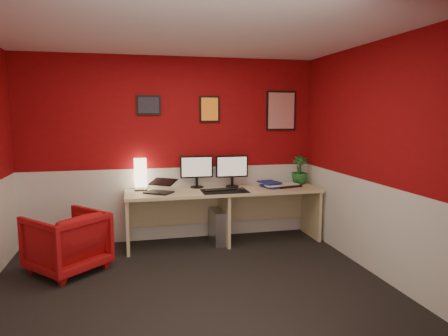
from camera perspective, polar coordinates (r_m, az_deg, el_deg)
ground at (r=4.17m, az=-4.46°, el=-16.98°), size 4.00×3.50×0.01m
ceiling at (r=3.86m, az=-4.87°, el=19.06°), size 4.00×3.50×0.01m
wall_back at (r=5.54m, az=-7.35°, el=2.60°), size 4.00×0.01×2.50m
wall_front at (r=2.13m, az=2.41°, el=-5.57°), size 4.00×0.01×2.50m
wall_right at (r=4.56m, az=21.05°, el=1.05°), size 0.01×3.50×2.50m
wainscot_back at (r=5.65m, az=-7.21°, el=-5.00°), size 4.00×0.01×1.00m
wainscot_right at (r=4.70m, az=20.55°, el=-8.07°), size 0.01×3.50×1.00m
desk at (r=5.46m, az=0.03°, el=-6.84°), size 2.60×0.65×0.73m
shoji_lamp at (r=5.43m, az=-11.76°, el=-1.01°), size 0.16×0.16×0.40m
laptop at (r=5.20m, az=-9.26°, el=-2.34°), size 0.40×0.38×0.22m
monitor_left at (r=5.50m, az=-3.89°, el=0.19°), size 0.45×0.06×0.58m
monitor_right at (r=5.54m, az=1.17°, el=0.27°), size 0.45×0.06×0.58m
desk_mat at (r=5.27m, az=0.09°, el=-3.28°), size 0.60×0.38×0.01m
keyboard at (r=5.31m, az=-0.61°, el=-3.07°), size 0.43×0.19×0.02m
mouse at (r=5.28m, az=2.37°, el=-3.07°), size 0.08×0.11×0.03m
book_bottom at (r=5.52m, az=5.93°, el=-2.70°), size 0.31×0.36×0.03m
book_middle at (r=5.55m, az=5.66°, el=-2.39°), size 0.25×0.31×0.02m
book_top at (r=5.52m, az=5.45°, el=-2.16°), size 0.29×0.35×0.03m
zen_tray at (r=5.67m, az=8.86°, el=-2.47°), size 0.40×0.32×0.03m
potted_plant at (r=5.88m, az=10.66°, el=-0.29°), size 0.28×0.28×0.41m
pc_tower at (r=5.50m, az=-0.70°, el=-8.26°), size 0.21×0.46×0.45m
armchair at (r=4.84m, az=-21.38°, el=-9.72°), size 1.02×1.02×0.67m
art_left at (r=5.49m, az=-10.64°, el=8.75°), size 0.32×0.02×0.26m
art_center at (r=5.58m, az=-2.06°, el=8.34°), size 0.28×0.02×0.36m
art_right at (r=5.88m, az=8.09°, el=8.04°), size 0.44×0.02×0.56m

